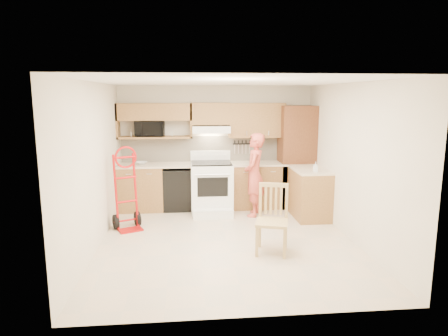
{
  "coord_description": "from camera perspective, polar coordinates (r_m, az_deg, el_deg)",
  "views": [
    {
      "loc": [
        -0.63,
        -6.02,
        2.29
      ],
      "look_at": [
        0.0,
        0.5,
        1.1
      ],
      "focal_mm": 31.82,
      "sensor_mm": 36.0,
      "label": 1
    }
  ],
  "objects": [
    {
      "name": "dining_chair",
      "position": [
        5.89,
        6.92,
        -7.4
      ],
      "size": [
        0.58,
        0.61,
        1.01
      ],
      "primitive_type": null,
      "rotation": [
        0.0,
        0.0,
        -0.29
      ],
      "color": "tan",
      "rests_on": "ground"
    },
    {
      "name": "lower_cab_left",
      "position": [
        8.23,
        -11.8,
        -2.85
      ],
      "size": [
        0.9,
        0.6,
        0.9
      ],
      "primitive_type": "cube",
      "color": "#A67241",
      "rests_on": "ground"
    },
    {
      "name": "bowl",
      "position": [
        8.13,
        -11.76,
        0.7
      ],
      "size": [
        0.25,
        0.25,
        0.05
      ],
      "primitive_type": "imported",
      "rotation": [
        0.0,
        0.0,
        -0.14
      ],
      "color": "white",
      "rests_on": "countertop_left"
    },
    {
      "name": "backsplash",
      "position": [
        8.35,
        -1.14,
        2.78
      ],
      "size": [
        3.92,
        0.03,
        0.55
      ],
      "primitive_type": "cube",
      "color": "beige",
      "rests_on": "wall_back"
    },
    {
      "name": "hand_truck",
      "position": [
        7.03,
        -13.73,
        -3.44
      ],
      "size": [
        0.67,
        0.64,
        1.31
      ],
      "primitive_type": null,
      "rotation": [
        0.0,
        0.0,
        0.42
      ],
      "color": "red",
      "rests_on": "ground"
    },
    {
      "name": "range",
      "position": [
        7.83,
        -1.78,
        -2.2
      ],
      "size": [
        0.81,
        1.07,
        1.19
      ],
      "primitive_type": null,
      "color": "white",
      "rests_on": "ground"
    },
    {
      "name": "microwave",
      "position": [
        8.17,
        -10.59,
        5.61
      ],
      "size": [
        0.59,
        0.41,
        0.32
      ],
      "primitive_type": "imported",
      "rotation": [
        0.0,
        0.0,
        -0.03
      ],
      "color": "black",
      "rests_on": "upper_shelf_mw"
    },
    {
      "name": "cab_return_right",
      "position": [
        7.76,
        12.15,
        -3.66
      ],
      "size": [
        0.6,
        1.0,
        0.9
      ],
      "primitive_type": "cube",
      "color": "#A67241",
      "rests_on": "ground"
    },
    {
      "name": "upper_cab_right",
      "position": [
        8.25,
        4.72,
        6.85
      ],
      "size": [
        1.14,
        0.33,
        0.7
      ],
      "primitive_type": "cube",
      "color": "#A67241",
      "rests_on": "wall_back"
    },
    {
      "name": "lower_cab_right",
      "position": [
        8.31,
        4.75,
        -2.54
      ],
      "size": [
        1.14,
        0.6,
        0.9
      ],
      "primitive_type": "cube",
      "color": "#A67241",
      "rests_on": "ground"
    },
    {
      "name": "dishwasher",
      "position": [
        8.19,
        -6.57,
        -2.95
      ],
      "size": [
        0.6,
        0.6,
        0.85
      ],
      "primitive_type": "cube",
      "color": "black",
      "rests_on": "ground"
    },
    {
      "name": "countertop_right",
      "position": [
        8.22,
        4.8,
        0.65
      ],
      "size": [
        1.14,
        0.63,
        0.04
      ],
      "primitive_type": "cube",
      "color": "beige",
      "rests_on": "lower_cab_right"
    },
    {
      "name": "range_hood",
      "position": [
        8.09,
        -1.89,
        5.6
      ],
      "size": [
        0.76,
        0.46,
        0.14
      ],
      "primitive_type": "cube",
      "color": "white",
      "rests_on": "wall_back"
    },
    {
      "name": "knife_strip",
      "position": [
        8.38,
        2.63,
        3.07
      ],
      "size": [
        0.4,
        0.05,
        0.29
      ],
      "primitive_type": null,
      "color": "black",
      "rests_on": "backsplash"
    },
    {
      "name": "wall_back",
      "position": [
        8.37,
        -1.16,
        3.15
      ],
      "size": [
        4.0,
        0.02,
        2.5
      ],
      "primitive_type": "cube",
      "color": "beige",
      "rests_on": "ground"
    },
    {
      "name": "person",
      "position": [
        7.63,
        4.39,
        -0.98
      ],
      "size": [
        0.54,
        0.67,
        1.6
      ],
      "primitive_type": "imported",
      "rotation": [
        0.0,
        0.0,
        -1.87
      ],
      "color": "#CB4F40",
      "rests_on": "ground"
    },
    {
      "name": "pantry_tall",
      "position": [
        8.38,
        10.34,
        1.61
      ],
      "size": [
        0.7,
        0.6,
        2.1
      ],
      "primitive_type": "cube",
      "color": "brown",
      "rests_on": "ground"
    },
    {
      "name": "countertop_left",
      "position": [
        8.11,
        -9.82,
        0.41
      ],
      "size": [
        1.5,
        0.63,
        0.04
      ],
      "primitive_type": "cube",
      "color": "beige",
      "rests_on": "lower_cab_left"
    },
    {
      "name": "upper_cab_center",
      "position": [
        8.13,
        -1.93,
        7.81
      ],
      "size": [
        0.76,
        0.33,
        0.44
      ],
      "primitive_type": "cube",
      "color": "#A67241",
      "rests_on": "wall_back"
    },
    {
      "name": "wall_front",
      "position": [
        3.95,
        3.85,
        -4.95
      ],
      "size": [
        4.0,
        0.02,
        2.5
      ],
      "primitive_type": "cube",
      "color": "beige",
      "rests_on": "ground"
    },
    {
      "name": "floor",
      "position": [
        6.48,
        0.43,
        -10.51
      ],
      "size": [
        4.0,
        4.5,
        0.02
      ],
      "primitive_type": "cube",
      "color": "#C3B299",
      "rests_on": "ground"
    },
    {
      "name": "soap_bottle",
      "position": [
        7.36,
        13.02,
        0.18
      ],
      "size": [
        0.1,
        0.1,
        0.18
      ],
      "primitive_type": "imported",
      "rotation": [
        0.0,
        0.0,
        -0.25
      ],
      "color": "white",
      "rests_on": "countertop_return"
    },
    {
      "name": "ceiling",
      "position": [
        6.06,
        0.46,
        12.38
      ],
      "size": [
        4.0,
        4.5,
        0.02
      ],
      "primitive_type": "cube",
      "color": "white",
      "rests_on": "ground"
    },
    {
      "name": "wall_right",
      "position": [
        6.66,
        17.93,
        0.8
      ],
      "size": [
        0.02,
        4.5,
        2.5
      ],
      "primitive_type": "cube",
      "color": "beige",
      "rests_on": "ground"
    },
    {
      "name": "wall_left",
      "position": [
        6.27,
        -18.16,
        0.23
      ],
      "size": [
        0.02,
        4.5,
        2.5
      ],
      "primitive_type": "cube",
      "color": "beige",
      "rests_on": "ground"
    },
    {
      "name": "upper_cab_left",
      "position": [
        8.14,
        -9.97,
        7.95
      ],
      "size": [
        1.5,
        0.33,
        0.34
      ],
      "primitive_type": "cube",
      "color": "#A67241",
      "rests_on": "wall_back"
    },
    {
      "name": "countertop_return",
      "position": [
        7.66,
        12.28,
        -0.25
      ],
      "size": [
        0.63,
        1.0,
        0.04
      ],
      "primitive_type": "cube",
      "color": "beige",
      "rests_on": "cab_return_right"
    },
    {
      "name": "upper_shelf_mw",
      "position": [
        8.17,
        -9.86,
        4.38
      ],
      "size": [
        1.5,
        0.33,
        0.04
      ],
      "primitive_type": "cube",
      "color": "#A67241",
      "rests_on": "wall_back"
    }
  ]
}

